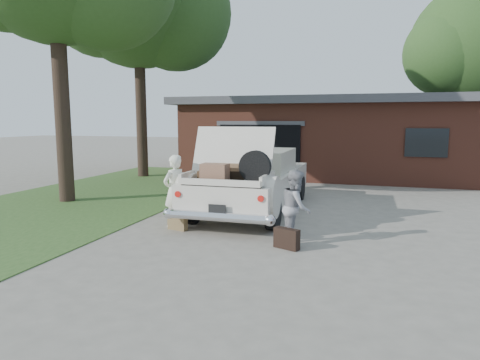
% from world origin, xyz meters
% --- Properties ---
extents(ground, '(90.00, 90.00, 0.00)m').
position_xyz_m(ground, '(0.00, 0.00, 0.00)').
color(ground, gray).
rests_on(ground, ground).
extents(grass_strip, '(6.00, 16.00, 0.02)m').
position_xyz_m(grass_strip, '(-5.50, 3.00, 0.01)').
color(grass_strip, '#2D4C1E').
rests_on(grass_strip, ground).
extents(house, '(12.80, 7.80, 3.30)m').
position_xyz_m(house, '(0.98, 11.47, 1.67)').
color(house, brown).
rests_on(house, ground).
extents(tree_right, '(6.92, 6.02, 9.08)m').
position_xyz_m(tree_right, '(7.34, 16.39, 5.81)').
color(tree_right, '#38281E').
rests_on(tree_right, ground).
extents(sedan, '(2.26, 5.64, 2.24)m').
position_xyz_m(sedan, '(-0.27, 2.57, 0.82)').
color(sedan, beige).
rests_on(sedan, ground).
extents(woman_left, '(0.59, 0.70, 1.62)m').
position_xyz_m(woman_left, '(-1.51, 0.46, 0.81)').
color(woman_left, silver).
rests_on(woman_left, ground).
extents(woman_right, '(0.67, 0.79, 1.45)m').
position_xyz_m(woman_right, '(1.36, -0.13, 0.73)').
color(woman_right, gray).
rests_on(woman_right, ground).
extents(suitcase_left, '(0.48, 0.24, 0.35)m').
position_xyz_m(suitcase_left, '(-1.30, 0.15, 0.18)').
color(suitcase_left, olive).
rests_on(suitcase_left, ground).
extents(suitcase_right, '(0.52, 0.34, 0.39)m').
position_xyz_m(suitcase_right, '(1.26, -0.50, 0.19)').
color(suitcase_right, black).
rests_on(suitcase_right, ground).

